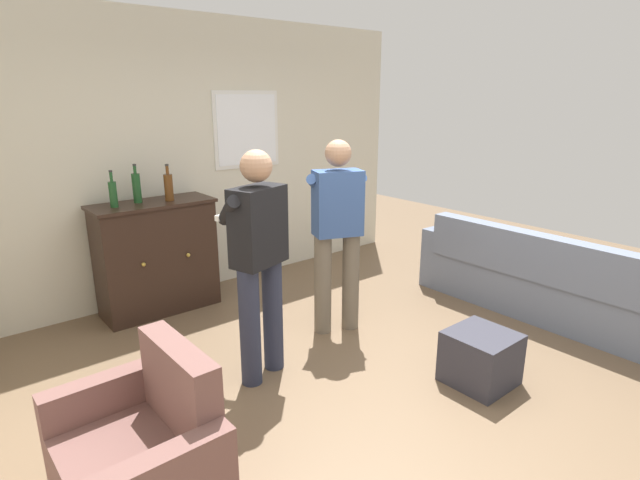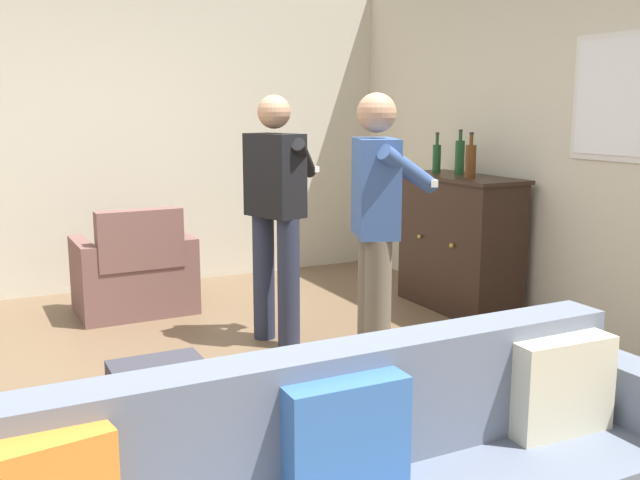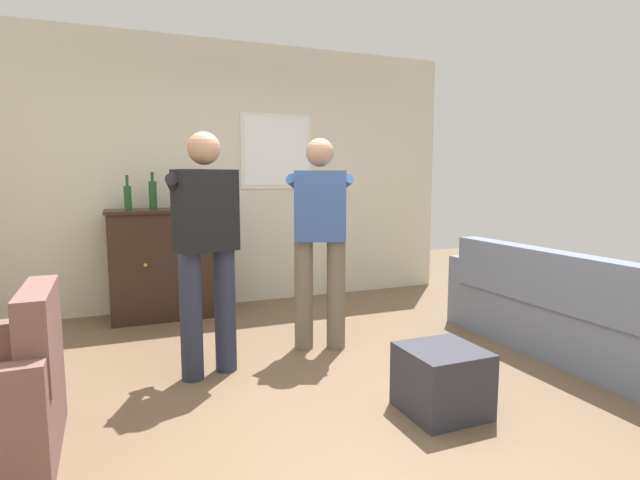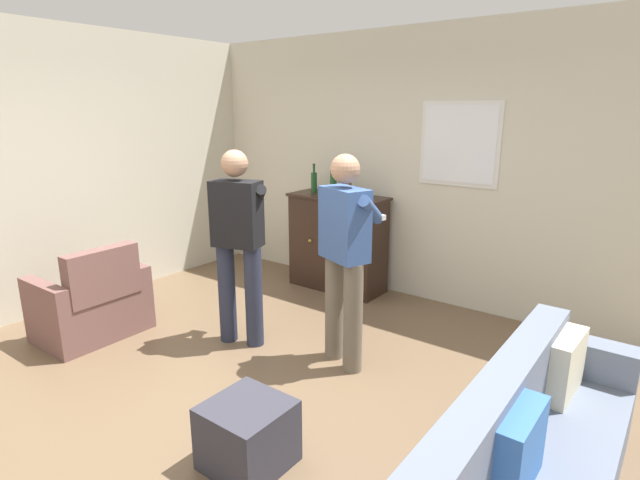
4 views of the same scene
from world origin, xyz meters
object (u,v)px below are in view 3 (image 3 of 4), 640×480
at_px(bottle_spirits_clear, 128,197).
at_px(sideboard_cabinet, 167,263).
at_px(person_standing_left, 206,242).
at_px(person_standing_right, 320,233).
at_px(couch, 584,321).
at_px(bottle_wine_green, 153,194).
at_px(bottle_liquor_amber, 182,195).
at_px(ottoman, 442,380).

bearing_deg(bottle_spirits_clear, sideboard_cabinet, -0.01).
distance_m(person_standing_left, person_standing_right, 0.96).
relative_size(couch, bottle_wine_green, 7.42).
relative_size(sideboard_cabinet, bottle_liquor_amber, 3.23).
distance_m(sideboard_cabinet, person_standing_right, 1.80).
xyz_separation_m(couch, bottle_wine_green, (-2.81, 2.55, 0.88)).
relative_size(bottle_liquor_amber, person_standing_left, 0.20).
height_order(bottle_wine_green, person_standing_right, person_standing_right).
relative_size(bottle_spirits_clear, person_standing_right, 0.19).
bearing_deg(sideboard_cabinet, ottoman, -64.79).
distance_m(bottle_liquor_amber, bottle_spirits_clear, 0.49).
bearing_deg(sideboard_cabinet, bottle_liquor_amber, -15.24).
distance_m(ottoman, person_standing_left, 1.77).
xyz_separation_m(couch, bottle_spirits_clear, (-3.04, 2.49, 0.86)).
xyz_separation_m(couch, sideboard_cabinet, (-2.70, 2.49, 0.21)).
distance_m(bottle_wine_green, ottoman, 3.27).
bearing_deg(person_standing_right, sideboard_cabinet, 126.80).
bearing_deg(bottle_liquor_amber, bottle_wine_green, 159.15).
bearing_deg(bottle_wine_green, person_standing_right, -51.68).
distance_m(sideboard_cabinet, person_standing_left, 1.68).
relative_size(bottle_spirits_clear, ottoman, 0.74).
bearing_deg(bottle_wine_green, bottle_liquor_amber, -20.85).
height_order(couch, bottle_wine_green, bottle_wine_green).
xyz_separation_m(couch, bottle_liquor_amber, (-2.54, 2.45, 0.87)).
bearing_deg(bottle_liquor_amber, bottle_spirits_clear, 175.01).
height_order(ottoman, person_standing_right, person_standing_right).
relative_size(bottle_wine_green, ottoman, 0.80).
height_order(bottle_liquor_amber, person_standing_left, person_standing_left).
xyz_separation_m(couch, person_standing_right, (-1.65, 1.09, 0.60)).
relative_size(sideboard_cabinet, bottle_spirits_clear, 3.40).
distance_m(couch, bottle_liquor_amber, 3.64).
bearing_deg(person_standing_left, sideboard_cabinet, 94.05).
bearing_deg(bottle_liquor_amber, sideboard_cabinet, 164.76).
bearing_deg(bottle_wine_green, bottle_spirits_clear, -166.16).
xyz_separation_m(bottle_wine_green, person_standing_left, (0.22, -1.68, -0.28)).
relative_size(bottle_liquor_amber, person_standing_right, 0.20).
xyz_separation_m(ottoman, person_standing_right, (-0.23, 1.32, 0.74)).
height_order(couch, person_standing_right, person_standing_right).
bearing_deg(bottle_spirits_clear, person_standing_right, -45.40).
xyz_separation_m(sideboard_cabinet, bottle_spirits_clear, (-0.33, 0.00, 0.66)).
relative_size(bottle_wine_green, person_standing_right, 0.21).
bearing_deg(couch, bottle_spirits_clear, 140.59).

